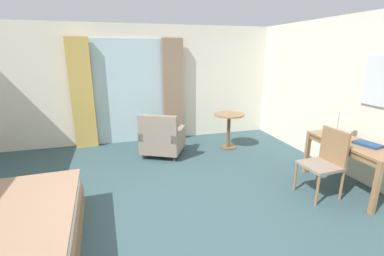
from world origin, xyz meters
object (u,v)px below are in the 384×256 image
at_px(desk_lamp, 346,115).
at_px(round_cafe_table, 229,123).
at_px(closed_book, 368,144).
at_px(desk_chair, 326,159).
at_px(armchair_by_window, 162,139).
at_px(writing_desk, 352,149).

distance_m(desk_lamp, round_cafe_table, 2.22).
distance_m(closed_book, round_cafe_table, 2.53).
bearing_deg(desk_chair, armchair_by_window, 132.13).
distance_m(desk_chair, armchair_by_window, 2.86).
xyz_separation_m(armchair_by_window, round_cafe_table, (1.42, 0.05, 0.21)).
bearing_deg(closed_book, writing_desk, 104.29).
xyz_separation_m(closed_book, round_cafe_table, (-1.06, 2.29, -0.20)).
xyz_separation_m(closed_book, armchair_by_window, (-2.48, 2.24, -0.41)).
xyz_separation_m(desk_chair, round_cafe_table, (-0.50, 2.17, 0.01)).
xyz_separation_m(desk_lamp, round_cafe_table, (-1.02, 1.89, -0.53)).
bearing_deg(desk_chair, closed_book, -11.89).
relative_size(desk_chair, round_cafe_table, 1.30).
height_order(writing_desk, closed_book, closed_book).
bearing_deg(desk_chair, writing_desk, 4.38).
xyz_separation_m(writing_desk, desk_chair, (-0.49, -0.04, -0.10)).
bearing_deg(closed_book, desk_chair, 155.68).
xyz_separation_m(writing_desk, armchair_by_window, (-2.40, 2.08, -0.30)).
bearing_deg(desk_lamp, closed_book, -84.60).
bearing_deg(round_cafe_table, armchair_by_window, -178.04).
height_order(armchair_by_window, round_cafe_table, armchair_by_window).
bearing_deg(writing_desk, armchair_by_window, 139.09).
height_order(desk_lamp, round_cafe_table, desk_lamp).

